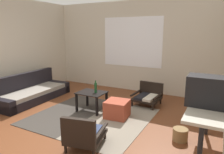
{
  "coord_description": "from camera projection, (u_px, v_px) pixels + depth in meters",
  "views": [
    {
      "loc": [
        2.45,
        -2.85,
        1.8
      ],
      "look_at": [
        0.3,
        1.17,
        0.8
      ],
      "focal_mm": 33.21,
      "sensor_mm": 36.0,
      "label": 1
    }
  ],
  "objects": [
    {
      "name": "ground_plane",
      "position": [
        70.0,
        128.0,
        3.97
      ],
      "size": [
        7.8,
        7.8,
        0.0
      ],
      "primitive_type": "plane",
      "color": "brown"
    },
    {
      "name": "far_wall_with_window",
      "position": [
        133.0,
        47.0,
        6.31
      ],
      "size": [
        5.6,
        0.13,
        2.7
      ],
      "color": "beige",
      "rests_on": "ground"
    },
    {
      "name": "area_rug",
      "position": [
        92.0,
        116.0,
        4.48
      ],
      "size": [
        2.39,
        2.2,
        0.01
      ],
      "color": "#38332D",
      "rests_on": "ground"
    },
    {
      "name": "couch",
      "position": [
        31.0,
        92.0,
        5.55
      ],
      "size": [
        0.89,
        2.13,
        0.71
      ],
      "color": "black",
      "rests_on": "ground"
    },
    {
      "name": "coffee_table",
      "position": [
        92.0,
        96.0,
        4.73
      ],
      "size": [
        0.63,
        0.5,
        0.45
      ],
      "color": "black",
      "rests_on": "ground"
    },
    {
      "name": "armchair_by_window",
      "position": [
        148.0,
        95.0,
        5.21
      ],
      "size": [
        0.65,
        0.67,
        0.53
      ],
      "color": "black",
      "rests_on": "ground"
    },
    {
      "name": "armchair_striped_foreground",
      "position": [
        84.0,
        134.0,
        3.21
      ],
      "size": [
        0.66,
        0.74,
        0.59
      ],
      "color": "black",
      "rests_on": "ground"
    },
    {
      "name": "ottoman_orange",
      "position": [
        117.0,
        109.0,
        4.42
      ],
      "size": [
        0.52,
        0.52,
        0.37
      ],
      "primitive_type": "cube",
      "rotation": [
        0.0,
        0.0,
        0.11
      ],
      "color": "#993D28",
      "rests_on": "ground"
    },
    {
      "name": "console_shelf",
      "position": [
        206.0,
        110.0,
        2.98
      ],
      "size": [
        0.46,
        1.5,
        0.78
      ],
      "color": "#B2AD9E",
      "rests_on": "ground"
    },
    {
      "name": "crt_television",
      "position": [
        208.0,
        91.0,
        2.87
      ],
      "size": [
        0.56,
        0.36,
        0.42
      ],
      "color": "black",
      "rests_on": "console_shelf"
    },
    {
      "name": "clay_vase",
      "position": [
        209.0,
        91.0,
        3.18
      ],
      "size": [
        0.26,
        0.26,
        0.33
      ],
      "color": "brown",
      "rests_on": "console_shelf"
    },
    {
      "name": "glass_bottle",
      "position": [
        96.0,
        88.0,
        4.66
      ],
      "size": [
        0.06,
        0.06,
        0.28
      ],
      "color": "#194723",
      "rests_on": "coffee_table"
    },
    {
      "name": "wicker_basket",
      "position": [
        180.0,
        134.0,
        3.49
      ],
      "size": [
        0.25,
        0.25,
        0.21
      ],
      "primitive_type": "cylinder",
      "color": "olive",
      "rests_on": "ground"
    }
  ]
}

